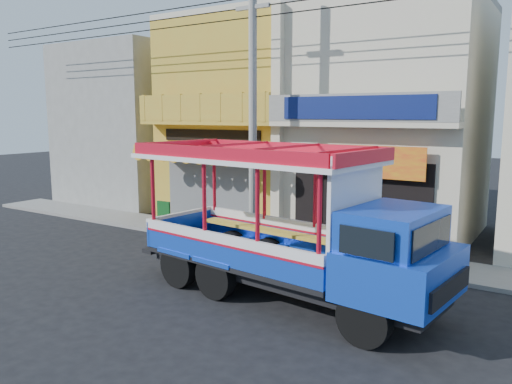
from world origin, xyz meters
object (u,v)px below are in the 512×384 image
Objects in this scene: green_sign at (164,215)px; potted_plant_c at (398,239)px; utility_pole at (257,92)px; potted_plant_b at (355,241)px; songthaew_truck at (305,230)px; potted_plant_a at (402,244)px.

green_sign is 0.86× the size of potted_plant_c.
utility_pole reaches higher than green_sign.
songthaew_truck is at bearing 120.99° from potted_plant_b.
potted_plant_b is (7.76, 0.04, 0.04)m from green_sign.
songthaew_truck is at bearing 19.95° from potted_plant_c.
utility_pole reaches higher than potted_plant_a.
green_sign is at bearing 153.46° from songthaew_truck.
green_sign is 1.07× the size of potted_plant_b.
potted_plant_a is at bearing 2.10° from green_sign.
potted_plant_a is 1.09× the size of potted_plant_b.
songthaew_truck is (3.55, -3.55, -3.28)m from utility_pole.
potted_plant_b is at bearing 9.72° from utility_pole.
potted_plant_a reaches higher than potted_plant_b.
green_sign is (-4.57, 0.51, -4.52)m from utility_pole.
green_sign reaches higher than potted_plant_b.
potted_plant_a reaches higher than green_sign.
utility_pole is at bearing 35.69° from potted_plant_b.
songthaew_truck is at bearing -122.36° from potted_plant_a.
potted_plant_c is (1.12, 0.56, 0.11)m from potted_plant_b.
potted_plant_a is (4.52, 0.84, -4.44)m from utility_pole.
green_sign is at bearing 173.64° from utility_pole.
potted_plant_c is (0.76, 4.65, -1.08)m from songthaew_truck.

